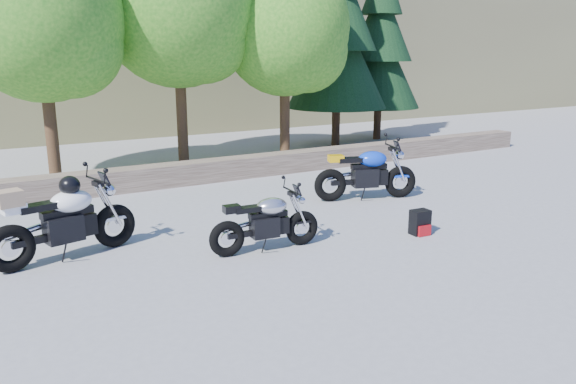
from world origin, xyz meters
The scene contains 11 objects.
ground centered at (0.00, 0.00, 0.00)m, with size 90.00×90.00×0.00m, color gray.
stone_wall centered at (0.00, 5.50, 0.25)m, with size 22.00×0.55×0.50m, color brown.
tree_decid_left centered at (-2.39, 7.14, 3.63)m, with size 3.67×3.67×5.62m.
tree_decid_mid centered at (0.91, 7.54, 4.04)m, with size 4.08×4.08×6.24m.
tree_decid_right centered at (3.71, 6.94, 3.50)m, with size 3.54×3.54×5.41m.
conifer_near centered at (6.20, 8.20, 3.68)m, with size 3.17×3.17×7.06m.
conifer_far centered at (8.40, 8.80, 3.27)m, with size 2.82×2.82×6.27m.
silver_bike centered at (-0.44, 0.56, 0.44)m, with size 1.81×0.57×0.91m.
white_bike centered at (-3.16, 1.72, 0.60)m, with size 2.20×0.82×1.23m.
blue_bike centered at (2.81, 2.26, 0.54)m, with size 2.14×0.94×1.11m.
backpack centered at (2.15, -0.04, 0.20)m, with size 0.32×0.28×0.42m.
Camera 1 is at (-4.28, -6.67, 2.95)m, focal length 35.00 mm.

